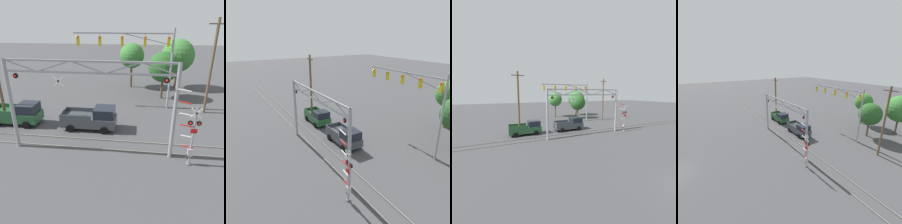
# 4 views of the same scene
# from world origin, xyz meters

# --- Properties ---
(rail_track_near) EXTENTS (80.00, 0.08, 0.10)m
(rail_track_near) POSITION_xyz_m (0.00, 15.96, 0.05)
(rail_track_near) COLOR gray
(rail_track_near) RESTS_ON ground_plane
(rail_track_far) EXTENTS (80.00, 0.08, 0.10)m
(rail_track_far) POSITION_xyz_m (0.00, 17.39, 0.05)
(rail_track_far) COLOR gray
(rail_track_far) RESTS_ON ground_plane
(crossing_gantry) EXTENTS (12.54, 0.30, 7.16)m
(crossing_gantry) POSITION_xyz_m (-0.01, 15.68, 4.60)
(crossing_gantry) COLOR gray
(crossing_gantry) RESTS_ON ground_plane
(crossing_signal_mast) EXTENTS (1.78, 0.35, 5.66)m
(crossing_signal_mast) POSITION_xyz_m (7.27, 14.82, 2.19)
(crossing_signal_mast) COLOR gray
(crossing_signal_mast) RESTS_ON ground_plane
(traffic_signal_span) EXTENTS (11.03, 0.39, 8.97)m
(traffic_signal_span) POSITION_xyz_m (3.89, 25.93, 6.39)
(traffic_signal_span) COLOR gray
(traffic_signal_span) RESTS_ON ground_plane
(pickup_truck_lead) EXTENTS (5.14, 2.34, 2.19)m
(pickup_truck_lead) POSITION_xyz_m (-0.70, 19.60, 1.04)
(pickup_truck_lead) COLOR #3D4247
(pickup_truck_lead) RESTS_ON ground_plane
(pickup_truck_following) EXTENTS (4.94, 2.34, 2.19)m
(pickup_truck_following) POSITION_xyz_m (-8.26, 19.74, 1.04)
(pickup_truck_following) COLOR #23512D
(pickup_truck_following) RESTS_ON ground_plane
(utility_pole_right) EXTENTS (1.80, 0.28, 9.94)m
(utility_pole_right) POSITION_xyz_m (10.92, 25.08, 5.12)
(utility_pole_right) COLOR brown
(utility_pole_right) RESTS_ON ground_plane
(background_tree_beyond_span) EXTENTS (4.77, 4.77, 7.26)m
(background_tree_beyond_span) POSITION_xyz_m (8.93, 34.73, 4.87)
(background_tree_beyond_span) COLOR brown
(background_tree_beyond_span) RESTS_ON ground_plane
(background_tree_far_left_verge) EXTENTS (3.88, 3.88, 6.11)m
(background_tree_far_left_verge) POSITION_xyz_m (6.51, 29.54, 4.15)
(background_tree_far_left_verge) COLOR brown
(background_tree_far_left_verge) RESTS_ON ground_plane
(background_tree_far_right_verge) EXTENTS (3.65, 3.65, 6.64)m
(background_tree_far_right_verge) POSITION_xyz_m (2.22, 34.31, 4.79)
(background_tree_far_right_verge) COLOR brown
(background_tree_far_right_verge) RESTS_ON ground_plane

